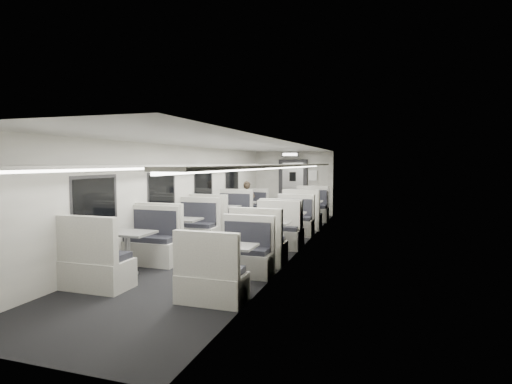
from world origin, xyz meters
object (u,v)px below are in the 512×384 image
Objects in this scene: booth_left_d at (127,253)px; booth_right_a at (307,213)px; booth_left_a at (246,212)px; booth_right_c at (270,238)px; booth_left_b at (223,219)px; booth_right_d at (230,265)px; booth_left_c at (181,234)px; exit_sign at (290,154)px; vestibule_door at (293,187)px; passenger at (247,203)px; booth_right_b at (288,226)px.

booth_right_a is at bearing 73.03° from booth_left_d.
booth_left_a is 4.64m from booth_right_c.
booth_left_b reaches higher than booth_right_d.
exit_sign reaches higher than booth_left_c.
booth_left_d reaches higher than booth_right_c.
booth_right_a is 6.66m from booth_right_d.
booth_right_c is 1.00× the size of vestibule_door.
booth_right_a is 1.05× the size of booth_right_c.
exit_sign is (1.00, 2.09, 1.92)m from booth_left_a.
booth_right_d is at bearing -83.69° from vestibule_door.
passenger reaches higher than booth_left_c.
booth_right_a is at bearing 90.00° from booth_right_c.
booth_left_d is at bearing -117.11° from booth_right_b.
passenger is (-1.84, 6.14, 0.35)m from booth_right_d.
booth_right_d is at bearing -3.05° from booth_left_d.
booth_left_d is 9.01m from vestibule_door.
passenger is (-1.84, -0.52, 0.30)m from booth_right_a.
booth_right_a is 1.07× the size of booth_right_b.
booth_left_d is at bearing -106.97° from booth_right_a.
booth_right_d is (0.00, -2.28, -0.03)m from booth_right_c.
booth_left_c is at bearing -90.00° from booth_left_b.
booth_left_d is at bearing 176.95° from booth_right_d.
booth_left_c is at bearing -98.14° from vestibule_door.
booth_right_c is at bearing 6.61° from booth_left_c.
vestibule_door is 1.33m from exit_sign.
exit_sign reaches higher than booth_left_a.
booth_right_d is 3.16× the size of exit_sign.
vestibule_door reaches higher than booth_right_c.
passenger is 3.04m from vestibule_door.
booth_right_d is at bearing -83.33° from exit_sign.
vestibule_door reaches higher than booth_right_b.
booth_left_c is 2.87m from booth_right_d.
booth_left_a is 2.85m from vestibule_door.
booth_left_a is 0.96× the size of vestibule_door.
booth_left_a is 1.45× the size of passenger.
booth_left_d is 8.71m from exit_sign.
exit_sign is at bearing -90.00° from vestibule_door.
booth_left_a is 0.92× the size of booth_left_b.
vestibule_door is at bearing 98.42° from booth_right_c.
booth_left_a is at bearing 115.56° from booth_right_c.
booth_left_d is 0.99× the size of booth_right_a.
exit_sign is at bearing 102.42° from booth_right_b.
booth_right_b is at bearing 44.43° from booth_left_c.
vestibule_door is (-1.00, 9.04, 0.69)m from booth_right_d.
booth_right_a is at bearing 90.00° from booth_right_d.
booth_left_d is 1.04× the size of booth_right_c.
booth_right_b is at bearing -78.75° from vestibule_door.
exit_sign reaches higher than booth_right_b.
passenger is (0.16, -0.33, 0.34)m from booth_left_a.
booth_right_b is (2.00, 3.91, -0.02)m from booth_left_d.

